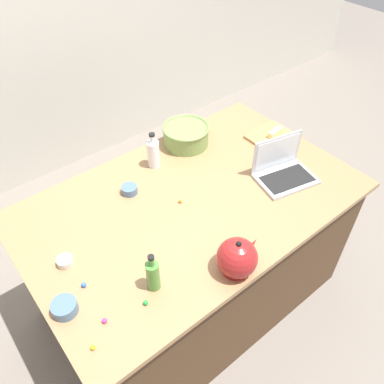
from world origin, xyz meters
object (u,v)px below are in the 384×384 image
Objects in this scene: bottle_olive at (153,275)px; cutting_board at (272,137)px; mixing_bowl_large at (186,135)px; bottle_vinegar at (153,153)px; ramekin_small at (65,261)px; ramekin_medium at (65,308)px; kettle at (237,258)px; butter_stick_left at (275,132)px; ramekin_wide at (130,190)px; laptop at (283,170)px.

bottle_olive is 0.75× the size of cutting_board.
bottle_vinegar reaches higher than mixing_bowl_large.
bottle_vinegar is at bearing 24.53° from ramekin_small.
bottle_vinegar is 0.97m from ramekin_medium.
kettle reaches higher than butter_stick_left.
mixing_bowl_large reaches higher than ramekin_wide.
bottle_olive reaches higher than butter_stick_left.
laptop reaches higher than bottle_olive.
ramekin_medium is at bearing 157.27° from kettle.
laptop and bottle_vinegar have the same top height.
ramekin_small is at bearing 170.37° from laptop.
bottle_vinegar reaches higher than cutting_board.
mixing_bowl_large is 2.75× the size of ramekin_medium.
butter_stick_left is at bearing -8.13° from ramekin_wide.
ramekin_wide is (-0.98, 0.14, -0.01)m from butter_stick_left.
ramekin_medium is at bearing -151.54° from mixing_bowl_large.
bottle_olive is at bearing -112.48° from ramekin_wide.
bottle_olive is 1.86× the size of butter_stick_left.
kettle is at bearing -82.03° from ramekin_wide.
bottle_olive reaches higher than ramekin_wide.
bottle_vinegar is at bearing 24.54° from ramekin_wide.
mixing_bowl_large is 1.04m from ramekin_small.
bottle_vinegar is 2.99× the size of ramekin_small.
mixing_bowl_large is 0.56m from butter_stick_left.
butter_stick_left is 1.06× the size of ramekin_medium.
cutting_board is 2.64× the size of ramekin_medium.
ramekin_medium reaches higher than ramekin_small.
kettle is (0.33, -0.15, -0.00)m from bottle_olive.
kettle is at bearing -155.15° from laptop.
ramekin_medium is 1.22× the size of ramekin_wide.
ramekin_medium is at bearing -169.31° from cutting_board.
kettle reaches higher than mixing_bowl_large.
butter_stick_left is at bearing 10.56° from ramekin_medium.
ramekin_medium is at bearing -143.25° from ramekin_wide.
bottle_vinegar is at bearing 161.72° from butter_stick_left.
butter_stick_left is 1.58m from ramekin_medium.
ramekin_wide is (-0.96, 0.14, 0.01)m from cutting_board.
kettle is 1.03m from cutting_board.
laptop is 1.61× the size of bottle_vinegar.
kettle is at bearing -99.26° from bottle_vinegar.
laptop reaches higher than mixing_bowl_large.
laptop is at bearing 0.44° from ramekin_medium.
bottle_olive is at bearing -124.93° from bottle_vinegar.
laptop is 1.65× the size of kettle.
laptop is 1.72× the size of bottle_olive.
laptop is at bearing -29.82° from ramekin_wide.
bottle_olive is at bearing -54.91° from ramekin_small.
bottle_vinegar is (-0.27, -0.05, 0.02)m from mixing_bowl_large.
laptop is at bearing -46.53° from bottle_vinegar.
kettle is (-0.63, -0.29, 0.03)m from laptop.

